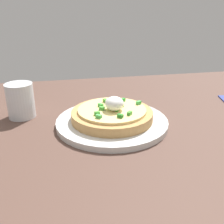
# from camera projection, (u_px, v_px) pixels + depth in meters

# --- Properties ---
(dining_table) EXTENTS (1.15, 0.81, 0.02)m
(dining_table) POSITION_uv_depth(u_px,v_px,m) (133.00, 121.00, 0.70)
(dining_table) COLOR brown
(dining_table) RESTS_ON ground
(plate) EXTENTS (0.28, 0.28, 0.01)m
(plate) POSITION_uv_depth(u_px,v_px,m) (112.00, 122.00, 0.65)
(plate) COLOR silver
(plate) RESTS_ON dining_table
(pizza) EXTENTS (0.20, 0.20, 0.06)m
(pizza) POSITION_uv_depth(u_px,v_px,m) (112.00, 114.00, 0.65)
(pizza) COLOR tan
(pizza) RESTS_ON plate
(cup_near) EXTENTS (0.07, 0.07, 0.09)m
(cup_near) POSITION_uv_depth(u_px,v_px,m) (21.00, 102.00, 0.69)
(cup_near) COLOR silver
(cup_near) RESTS_ON dining_table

